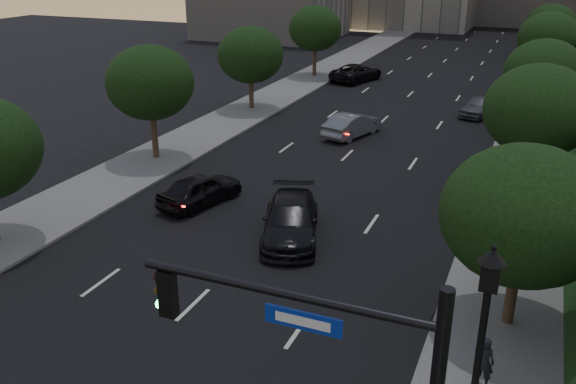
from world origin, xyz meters
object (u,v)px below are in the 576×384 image
at_px(sedan_near_left, 200,189).
at_px(sedan_far_right, 480,106).
at_px(sedan_near_right, 291,220).
at_px(sedan_mid_left, 352,125).
at_px(sedan_far_left, 356,73).
at_px(pedestrian_a, 484,361).
at_px(street_lamp, 479,357).
at_px(pedestrian_b, 519,244).
at_px(pedestrian_c, 506,261).

xyz_separation_m(sedan_near_left, sedan_far_right, (10.63, 22.76, -0.03)).
bearing_deg(sedan_near_right, sedan_mid_left, 78.21).
relative_size(sedan_near_right, sedan_far_right, 1.28).
xyz_separation_m(sedan_far_left, pedestrian_a, (15.77, -40.18, 0.12)).
bearing_deg(sedan_mid_left, street_lamp, 130.37).
bearing_deg(sedan_far_left, street_lamp, 127.51).
height_order(sedan_near_left, pedestrian_a, pedestrian_a).
bearing_deg(sedan_mid_left, sedan_near_right, 114.54).
xyz_separation_m(sedan_mid_left, pedestrian_b, (11.27, -14.89, 0.28)).
distance_m(sedan_mid_left, pedestrian_b, 18.67).
bearing_deg(street_lamp, sedan_mid_left, 113.29).
bearing_deg(pedestrian_a, sedan_far_right, -75.40).
relative_size(sedan_near_left, sedan_far_left, 0.78).
xyz_separation_m(sedan_near_left, pedestrian_a, (14.24, -8.69, 0.15)).
bearing_deg(sedan_near_right, sedan_far_right, 58.92).
bearing_deg(pedestrian_c, sedan_near_right, -31.18).
xyz_separation_m(sedan_mid_left, pedestrian_a, (10.80, -22.66, 0.14)).
height_order(sedan_far_left, sedan_far_right, sedan_far_left).
bearing_deg(sedan_far_left, sedan_near_left, 110.00).
xyz_separation_m(street_lamp, sedan_far_right, (-3.53, 33.68, -1.88)).
bearing_deg(sedan_near_left, street_lamp, 157.59).
distance_m(sedan_far_left, sedan_far_right, 14.97).
bearing_deg(pedestrian_b, street_lamp, 96.95).
bearing_deg(pedestrian_b, sedan_far_right, -70.14).
relative_size(sedan_far_right, pedestrian_b, 2.41).
bearing_deg(pedestrian_a, sedan_far_left, -60.53).
height_order(street_lamp, sedan_near_left, street_lamp).
bearing_deg(sedan_near_right, pedestrian_a, -57.70).
distance_m(sedan_near_right, pedestrian_b, 9.25).
relative_size(sedan_far_right, pedestrian_c, 2.64).
distance_m(sedan_far_left, pedestrian_b, 36.25).
height_order(street_lamp, pedestrian_a, street_lamp).
bearing_deg(sedan_far_right, sedan_mid_left, -114.77).
height_order(sedan_mid_left, sedan_far_right, sedan_mid_left).
distance_m(street_lamp, sedan_mid_left, 27.17).
xyz_separation_m(sedan_far_left, sedan_near_right, (7.03, -33.24, 0.01)).
xyz_separation_m(street_lamp, sedan_near_left, (-14.16, 10.93, -1.85)).
distance_m(sedan_near_right, pedestrian_a, 11.17).
bearing_deg(pedestrian_b, sedan_far_left, -53.31).
relative_size(sedan_near_right, pedestrian_a, 3.63).
relative_size(street_lamp, pedestrian_b, 3.05).
bearing_deg(sedan_near_left, sedan_far_right, -99.78).
distance_m(sedan_far_left, pedestrian_c, 37.40).
bearing_deg(pedestrian_a, sedan_near_left, -23.34).
bearing_deg(sedan_mid_left, sedan_far_left, -57.09).
distance_m(pedestrian_b, pedestrian_c, 1.49).
bearing_deg(pedestrian_b, sedan_near_left, 6.52).
xyz_separation_m(sedan_near_left, sedan_near_right, (5.50, -1.74, 0.04)).
bearing_deg(pedestrian_b, pedestrian_c, 86.91).
distance_m(sedan_far_right, pedestrian_c, 25.40).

